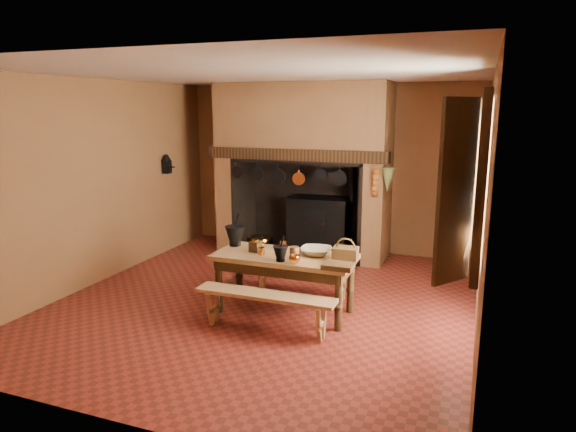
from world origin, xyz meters
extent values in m
plane|color=maroon|center=(0.00, 0.00, 0.00)|extent=(5.50, 5.50, 0.00)
plane|color=silver|center=(0.00, 0.00, 2.80)|extent=(5.50, 5.50, 0.00)
cube|color=brown|center=(0.00, 2.75, 1.40)|extent=(5.00, 0.02, 2.80)
cube|color=brown|center=(-2.50, 0.00, 1.40)|extent=(0.02, 5.50, 2.80)
cube|color=brown|center=(2.50, 0.00, 1.40)|extent=(0.02, 5.50, 2.80)
cube|color=brown|center=(0.00, -2.75, 1.40)|extent=(5.00, 0.02, 2.80)
cube|color=brown|center=(-1.55, 2.30, 1.40)|extent=(0.30, 0.90, 2.80)
cube|color=brown|center=(0.95, 2.30, 1.40)|extent=(0.30, 0.90, 2.80)
cube|color=brown|center=(-0.30, 2.30, 2.20)|extent=(2.20, 0.90, 1.20)
cube|color=black|center=(-0.30, 1.90, 1.69)|extent=(2.95, 0.22, 0.18)
cube|color=black|center=(-0.30, 2.72, 0.80)|extent=(2.20, 0.06, 1.60)
cube|color=black|center=(-0.30, 2.30, 0.01)|extent=(2.20, 0.90, 0.02)
cube|color=black|center=(-0.05, 2.45, 0.45)|extent=(1.00, 0.50, 0.90)
cube|color=black|center=(-0.05, 2.43, 0.92)|extent=(1.04, 0.54, 0.04)
cube|color=black|center=(-0.05, 2.19, 0.55)|extent=(0.35, 0.02, 0.45)
cylinder|color=black|center=(0.50, 2.45, 1.25)|extent=(0.10, 0.10, 0.70)
cylinder|color=orange|center=(-0.20, 2.17, 0.55)|extent=(0.03, 0.03, 0.03)
cylinder|color=orange|center=(0.10, 2.17, 0.55)|extent=(0.03, 0.03, 0.03)
cylinder|color=orange|center=(-1.05, 2.30, 0.10)|extent=(0.40, 0.40, 0.20)
cylinder|color=orange|center=(-1.00, 2.05, 0.09)|extent=(0.34, 0.34, 0.18)
cube|color=black|center=(-1.25, 2.40, 0.08)|extent=(0.18, 0.18, 0.16)
cone|color=#59642F|center=(1.18, 1.79, 1.38)|extent=(0.20, 0.20, 0.35)
cube|color=white|center=(2.48, -0.40, 1.70)|extent=(0.02, 1.00, 1.60)
cube|color=#3B2613|center=(2.45, -0.40, 2.54)|extent=(0.08, 1.16, 0.08)
cube|color=#3B2613|center=(2.45, -0.40, 0.86)|extent=(0.08, 1.16, 0.08)
cube|color=#3B2613|center=(2.25, -1.08, 1.70)|extent=(0.29, 0.39, 1.60)
cube|color=#3B2613|center=(2.25, 0.28, 1.70)|extent=(0.29, 0.39, 1.60)
cube|color=black|center=(-2.42, 1.55, 1.45)|extent=(0.12, 0.12, 0.22)
cone|color=black|center=(-2.42, 1.55, 1.60)|extent=(0.16, 0.16, 0.10)
cylinder|color=black|center=(-2.33, 1.55, 1.45)|extent=(0.12, 0.02, 0.02)
cube|color=tan|center=(0.35, -0.23, 0.69)|extent=(1.65, 0.73, 0.06)
cube|color=#3B2613|center=(0.35, -0.23, 0.60)|extent=(1.54, 0.62, 0.13)
cylinder|color=#3B2613|center=(-0.39, -0.50, 0.33)|extent=(0.08, 0.08, 0.66)
cylinder|color=#3B2613|center=(1.08, -0.50, 0.33)|extent=(0.08, 0.08, 0.66)
cylinder|color=#3B2613|center=(-0.39, 0.05, 0.33)|extent=(0.08, 0.08, 0.66)
cylinder|color=#3B2613|center=(1.08, 0.05, 0.33)|extent=(0.08, 0.08, 0.66)
cube|color=tan|center=(0.35, -0.82, 0.42)|extent=(1.58, 0.28, 0.04)
cube|color=tan|center=(0.35, 0.38, 0.37)|extent=(1.36, 0.24, 0.03)
cylinder|color=black|center=(-0.38, -0.07, 0.74)|extent=(0.15, 0.15, 0.04)
cone|color=black|center=(-0.38, -0.07, 0.86)|extent=(0.25, 0.25, 0.20)
cylinder|color=black|center=(-0.35, -0.07, 1.04)|extent=(0.10, 0.03, 0.20)
cylinder|color=black|center=(0.40, -0.48, 0.73)|extent=(0.10, 0.10, 0.03)
cone|color=black|center=(0.40, -0.48, 0.82)|extent=(0.17, 0.17, 0.14)
cylinder|color=black|center=(0.42, -0.48, 0.94)|extent=(0.07, 0.05, 0.14)
cube|color=#3B2613|center=(-0.03, -0.22, 0.78)|extent=(0.14, 0.14, 0.12)
cylinder|color=orange|center=(-0.03, -0.22, 0.85)|extent=(0.09, 0.09, 0.03)
cylinder|color=black|center=(0.02, -0.22, 0.89)|extent=(0.10, 0.03, 0.03)
cylinder|color=orange|center=(0.09, -0.32, 0.76)|extent=(0.10, 0.10, 0.09)
cylinder|color=orange|center=(0.22, 0.06, 0.76)|extent=(0.09, 0.09, 0.09)
imported|color=#BFB593|center=(0.70, -0.11, 0.76)|extent=(0.40, 0.40, 0.09)
cylinder|color=brown|center=(0.50, -0.33, 0.78)|extent=(0.14, 0.14, 0.14)
cylinder|color=beige|center=(1.08, -0.17, 0.79)|extent=(0.10, 0.10, 0.14)
cube|color=#533618|center=(1.08, -0.21, 0.79)|extent=(0.29, 0.22, 0.16)
torus|color=#533618|center=(1.08, -0.21, 0.87)|extent=(0.22, 0.03, 0.22)
cube|color=#3B2613|center=(1.08, -0.52, 0.74)|extent=(0.33, 0.24, 0.06)
imported|color=orange|center=(0.58, -0.52, 0.77)|extent=(0.14, 0.14, 0.10)
camera|label=1|loc=(2.43, -5.64, 2.42)|focal=32.00mm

